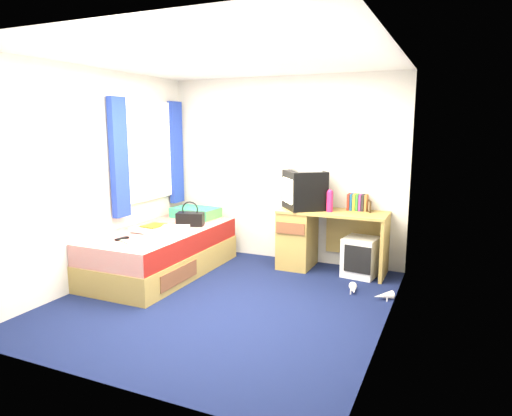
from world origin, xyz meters
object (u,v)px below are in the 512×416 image
at_px(desk, 311,236).
at_px(pink_water_bottle, 330,202).
at_px(storage_cube, 361,257).
at_px(crt_tv, 304,190).
at_px(white_heels, 368,293).
at_px(picture_frame, 370,206).
at_px(vcr, 305,168).
at_px(colour_swatch_fan, 126,242).
at_px(pillow, 196,213).
at_px(bed, 162,252).
at_px(water_bottle, 138,231).
at_px(remote_control, 122,239).
at_px(handbag, 190,219).
at_px(magazine, 154,225).
at_px(aerosol_can, 321,202).
at_px(towel, 175,231).

relative_size(desk, pink_water_bottle, 5.41).
distance_m(storage_cube, crt_tv, 1.06).
bearing_deg(white_heels, crt_tv, 143.27).
xyz_separation_m(desk, crt_tv, (-0.10, 0.00, 0.58)).
relative_size(picture_frame, white_heels, 0.28).
relative_size(storage_cube, picture_frame, 3.34).
xyz_separation_m(vcr, white_heels, (0.95, -0.71, -1.22)).
xyz_separation_m(desk, colour_swatch_fan, (-1.56, -1.60, 0.14)).
bearing_deg(pillow, bed, -88.46).
bearing_deg(crt_tv, desk, 51.68).
relative_size(water_bottle, remote_control, 1.25).
relative_size(desk, colour_swatch_fan, 5.91).
relative_size(vcr, water_bottle, 2.11).
bearing_deg(bed, white_heels, 5.46).
relative_size(pink_water_bottle, white_heels, 0.47).
distance_m(crt_tv, water_bottle, 2.06).
xyz_separation_m(handbag, magazine, (-0.40, -0.21, -0.08)).
height_order(desk, colour_swatch_fan, desk).
bearing_deg(water_bottle, storage_cube, 26.06).
height_order(pink_water_bottle, remote_control, pink_water_bottle).
height_order(vcr, white_heels, vcr).
relative_size(pillow, aerosol_can, 3.12).
relative_size(towel, magazine, 1.08).
height_order(desk, magazine, desk).
height_order(pillow, crt_tv, crt_tv).
relative_size(vcr, aerosol_can, 2.15).
height_order(desk, handbag, handbag).
bearing_deg(crt_tv, water_bottle, -90.58).
bearing_deg(magazine, pink_water_bottle, 19.82).
distance_m(towel, colour_swatch_fan, 0.56).
bearing_deg(crt_tv, vcr, 90.00).
distance_m(pillow, colour_swatch_fan, 1.48).
xyz_separation_m(water_bottle, colour_swatch_fan, (0.14, -0.38, -0.03)).
relative_size(handbag, colour_swatch_fan, 1.70).
bearing_deg(desk, towel, -138.46).
xyz_separation_m(magazine, white_heels, (2.64, 0.10, -0.51)).
relative_size(aerosol_can, handbag, 0.52).
relative_size(bed, vcr, 4.74).
relative_size(desk, white_heels, 2.56).
bearing_deg(picture_frame, pillow, 166.41).
bearing_deg(storage_cube, vcr, -177.39).
relative_size(handbag, white_heels, 0.74).
bearing_deg(remote_control, aerosol_can, 51.02).
xyz_separation_m(remote_control, white_heels, (2.54, 0.81, -0.51)).
xyz_separation_m(storage_cube, colour_swatch_fan, (-2.20, -1.53, 0.31)).
bearing_deg(magazine, white_heels, 2.17).
bearing_deg(vcr, pillow, -120.67).
height_order(crt_tv, pink_water_bottle, crt_tv).
height_order(crt_tv, aerosol_can, crt_tv).
relative_size(crt_tv, handbag, 1.72).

